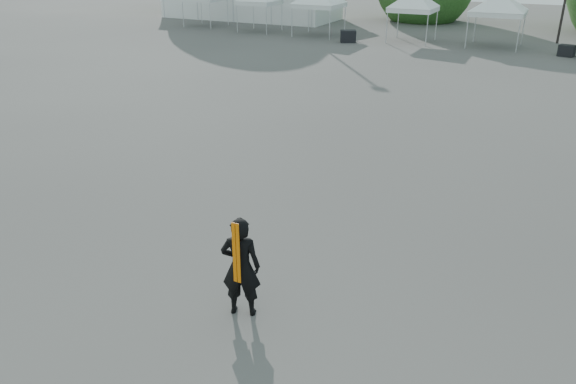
% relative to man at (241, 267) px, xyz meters
% --- Properties ---
extents(ground, '(120.00, 120.00, 0.00)m').
position_rel_man_xyz_m(ground, '(0.57, 2.84, -0.94)').
color(ground, '#474442').
rests_on(ground, ground).
extents(man, '(0.79, 0.64, 1.87)m').
position_rel_man_xyz_m(man, '(0.00, 0.00, 0.00)').
color(man, black).
rests_on(man, ground).
extents(crate_west, '(1.24, 1.12, 0.78)m').
position_rel_man_xyz_m(crate_west, '(-9.01, 29.11, -0.55)').
color(crate_west, black).
rests_on(crate_west, ground).
extents(crate_mid, '(0.98, 0.85, 0.66)m').
position_rel_man_xyz_m(crate_mid, '(4.25, 29.90, -0.61)').
color(crate_mid, black).
rests_on(crate_mid, ground).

